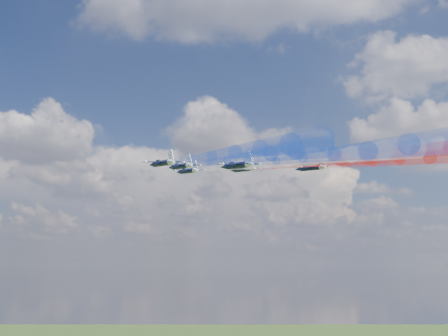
# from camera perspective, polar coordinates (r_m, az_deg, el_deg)

# --- Properties ---
(jet_lead) EXTENTS (15.46, 15.71, 5.13)m
(jet_lead) POSITION_cam_1_polar(r_m,az_deg,el_deg) (152.84, -3.76, -0.31)
(jet_lead) COLOR black
(trail_lead) EXTENTS (34.93, 35.19, 8.12)m
(trail_lead) POSITION_cam_1_polar(r_m,az_deg,el_deg) (129.37, 2.43, 0.41)
(trail_lead) COLOR white
(jet_inner_left) EXTENTS (15.46, 15.71, 5.13)m
(jet_inner_left) POSITION_cam_1_polar(r_m,az_deg,el_deg) (136.18, -4.47, 0.18)
(jet_inner_left) COLOR black
(trail_inner_left) EXTENTS (34.93, 35.19, 8.12)m
(trail_inner_left) POSITION_cam_1_polar(r_m,az_deg,el_deg) (112.64, 2.49, 1.11)
(trail_inner_left) COLOR blue
(jet_inner_right) EXTENTS (15.46, 15.71, 5.13)m
(jet_inner_right) POSITION_cam_1_polar(r_m,az_deg,el_deg) (147.74, 2.00, -0.12)
(jet_inner_right) COLOR black
(trail_inner_right) EXTENTS (34.93, 35.19, 8.12)m
(trail_inner_right) POSITION_cam_1_polar(r_m,az_deg,el_deg) (126.11, 9.44, 0.66)
(trail_inner_right) COLOR red
(jet_outer_left) EXTENTS (15.46, 15.71, 5.13)m
(jet_outer_left) POSITION_cam_1_polar(r_m,az_deg,el_deg) (121.96, -6.38, 0.49)
(jet_outer_left) COLOR black
(trail_outer_left) EXTENTS (34.93, 35.19, 8.12)m
(trail_outer_left) POSITION_cam_1_polar(r_m,az_deg,el_deg) (98.00, 1.15, 1.65)
(trail_outer_left) COLOR blue
(jet_center_third) EXTENTS (15.46, 15.71, 5.13)m
(jet_center_third) POSITION_cam_1_polar(r_m,az_deg,el_deg) (133.14, 1.76, 0.12)
(jet_center_third) COLOR black
(trail_center_third) EXTENTS (34.93, 35.19, 8.12)m
(trail_center_third) POSITION_cam_1_polar(r_m,az_deg,el_deg) (111.58, 10.12, 1.06)
(trail_center_third) COLOR white
(jet_outer_right) EXTENTS (15.46, 15.71, 5.13)m
(jet_outer_right) POSITION_cam_1_polar(r_m,az_deg,el_deg) (144.32, 8.96, -0.00)
(jet_outer_right) COLOR black
(trail_outer_right) EXTENTS (34.93, 35.19, 8.12)m
(trail_outer_right) POSITION_cam_1_polar(r_m,az_deg,el_deg) (125.22, 17.67, 0.81)
(trail_outer_right) COLOR red
(jet_rear_left) EXTENTS (15.46, 15.71, 5.13)m
(jet_rear_left) POSITION_cam_1_polar(r_m,az_deg,el_deg) (115.74, 1.38, 0.27)
(jet_rear_left) COLOR black
(trail_rear_left) EXTENTS (34.93, 35.19, 8.12)m
(trail_rear_left) POSITION_cam_1_polar(r_m,az_deg,el_deg) (94.28, 11.20, 1.40)
(trail_rear_left) COLOR blue
(jet_rear_right) EXTENTS (15.46, 15.71, 5.13)m
(jet_rear_right) POSITION_cam_1_polar(r_m,az_deg,el_deg) (127.62, 9.15, 0.60)
(jet_rear_right) COLOR black
(trail_rear_right) EXTENTS (34.93, 35.19, 8.12)m
(trail_rear_right) POSITION_cam_1_polar(r_m,az_deg,el_deg) (108.84, 19.22, 1.63)
(trail_rear_right) COLOR red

